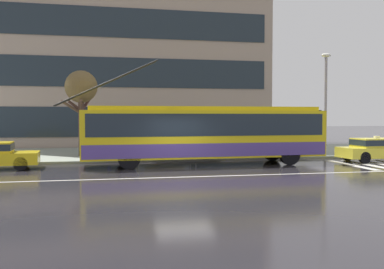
{
  "coord_description": "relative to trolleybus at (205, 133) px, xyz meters",
  "views": [
    {
      "loc": [
        -3.35,
        -18.21,
        2.46
      ],
      "look_at": [
        1.03,
        3.39,
        1.52
      ],
      "focal_mm": 40.24,
      "sensor_mm": 36.0,
      "label": 1
    }
  ],
  "objects": [
    {
      "name": "pedestrian_approaching_curb",
      "position": [
        -4.8,
        4.29,
        0.16
      ],
      "size": [
        1.47,
        1.47,
        2.0
      ],
      "color": "#1E2450",
      "rests_on": "sidewalk_slab"
    },
    {
      "name": "crosswalk_stripe_edge_near",
      "position": [
        7.18,
        -1.7,
        -1.62
      ],
      "size": [
        0.44,
        4.4,
        0.01
      ],
      "primitive_type": "cube",
      "color": "beige",
      "rests_on": "ground_plane"
    },
    {
      "name": "pedestrian_at_shelter",
      "position": [
        -1.92,
        4.11,
        0.12
      ],
      "size": [
        1.37,
        1.37,
        1.97
      ],
      "color": "black",
      "rests_on": "sidewalk_slab"
    },
    {
      "name": "trolleybus",
      "position": [
        0.0,
        0.0,
        0.0
      ],
      "size": [
        13.47,
        2.89,
        5.21
      ],
      "color": "yellow",
      "rests_on": "ground_plane"
    },
    {
      "name": "crosswalk_stripe_inner_a",
      "position": [
        8.08,
        -1.7,
        -1.62
      ],
      "size": [
        0.44,
        4.4,
        0.01
      ],
      "primitive_type": "cube",
      "color": "beige",
      "rests_on": "ground_plane"
    },
    {
      "name": "ground_plane",
      "position": [
        -1.63,
        -3.0,
        -1.62
      ],
      "size": [
        160.0,
        160.0,
        0.0
      ],
      "primitive_type": "plane",
      "color": "#252327"
    },
    {
      "name": "crosswalk_stripe_center",
      "position": [
        8.98,
        -1.7,
        -1.62
      ],
      "size": [
        0.44,
        4.4,
        0.01
      ],
      "primitive_type": "cube",
      "color": "beige",
      "rests_on": "ground_plane"
    },
    {
      "name": "taxi_ahead_of_bus",
      "position": [
        9.61,
        -0.37,
        -0.92
      ],
      "size": [
        4.43,
        1.86,
        1.39
      ],
      "color": "yellow",
      "rests_on": "ground_plane"
    },
    {
      "name": "street_lamp",
      "position": [
        7.8,
        2.11,
        2.13
      ],
      "size": [
        0.6,
        0.32,
        6.02
      ],
      "color": "gray",
      "rests_on": "sidewalk_slab"
    },
    {
      "name": "bus_shelter",
      "position": [
        -1.61,
        3.26,
        0.43
      ],
      "size": [
        3.51,
        1.9,
        2.5
      ],
      "color": "gray",
      "rests_on": "sidewalk_slab"
    },
    {
      "name": "lane_centre_line",
      "position": [
        -1.63,
        -4.2,
        -1.62
      ],
      "size": [
        72.0,
        0.14,
        0.01
      ],
      "primitive_type": "cube",
      "color": "silver",
      "rests_on": "ground_plane"
    },
    {
      "name": "street_tree_bare",
      "position": [
        -6.32,
        4.63,
        2.4
      ],
      "size": [
        2.11,
        1.93,
        4.98
      ],
      "color": "#4D3831",
      "rests_on": "sidewalk_slab"
    },
    {
      "name": "sidewalk_slab",
      "position": [
        -1.63,
        6.6,
        -1.55
      ],
      "size": [
        80.0,
        10.0,
        0.14
      ],
      "primitive_type": "cube",
      "color": "gray",
      "rests_on": "ground_plane"
    }
  ]
}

